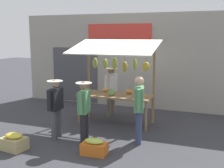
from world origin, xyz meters
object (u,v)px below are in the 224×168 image
(market_stall, at_px, (116,72))
(shopper_in_striped_shirt, at_px, (139,105))
(shopper_with_ponytail, at_px, (84,107))
(produce_crate_near, at_px, (94,147))
(produce_crate_side, at_px, (14,142))
(shopper_in_grey_tee, at_px, (56,104))
(vendor_with_sunhat, at_px, (111,87))

(market_stall, bearing_deg, shopper_in_striped_shirt, 128.71)
(market_stall, height_order, shopper_with_ponytail, market_stall)
(shopper_in_striped_shirt, height_order, produce_crate_near, shopper_in_striped_shirt)
(market_stall, relative_size, produce_crate_side, 4.11)
(market_stall, height_order, produce_crate_near, market_stall)
(shopper_in_grey_tee, xyz_separation_m, produce_crate_side, (0.51, 1.03, -0.71))
(shopper_with_ponytail, distance_m, produce_crate_near, 1.09)
(shopper_with_ponytail, distance_m, produce_crate_side, 1.81)
(produce_crate_near, bearing_deg, produce_crate_side, 12.29)
(produce_crate_near, xyz_separation_m, produce_crate_side, (1.85, 0.40, 0.01))
(shopper_with_ponytail, bearing_deg, vendor_with_sunhat, -4.68)
(market_stall, bearing_deg, shopper_in_grey_tee, 60.49)
(market_stall, height_order, produce_crate_side, market_stall)
(market_stall, height_order, shopper_in_grey_tee, market_stall)
(shopper_with_ponytail, bearing_deg, shopper_in_striped_shirt, -81.00)
(market_stall, height_order, shopper_in_striped_shirt, market_stall)
(market_stall, relative_size, shopper_in_striped_shirt, 1.51)
(shopper_with_ponytail, xyz_separation_m, shopper_in_grey_tee, (0.81, -0.01, 0.00))
(vendor_with_sunhat, distance_m, shopper_in_striped_shirt, 2.53)
(vendor_with_sunhat, bearing_deg, shopper_in_striped_shirt, 44.66)
(market_stall, bearing_deg, vendor_with_sunhat, -58.59)
(vendor_with_sunhat, relative_size, shopper_in_grey_tee, 1.05)
(shopper_with_ponytail, height_order, produce_crate_near, shopper_with_ponytail)
(shopper_in_striped_shirt, relative_size, produce_crate_near, 2.87)
(shopper_in_grey_tee, bearing_deg, produce_crate_side, 151.71)
(vendor_with_sunhat, distance_m, shopper_in_grey_tee, 2.53)
(shopper_in_striped_shirt, bearing_deg, shopper_in_grey_tee, 88.20)
(produce_crate_side, bearing_deg, shopper_with_ponytail, -142.32)
(vendor_with_sunhat, xyz_separation_m, produce_crate_near, (-0.77, 3.09, -0.78))
(produce_crate_near, relative_size, produce_crate_side, 0.95)
(shopper_in_striped_shirt, bearing_deg, vendor_with_sunhat, 22.90)
(vendor_with_sunhat, relative_size, produce_crate_side, 2.65)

